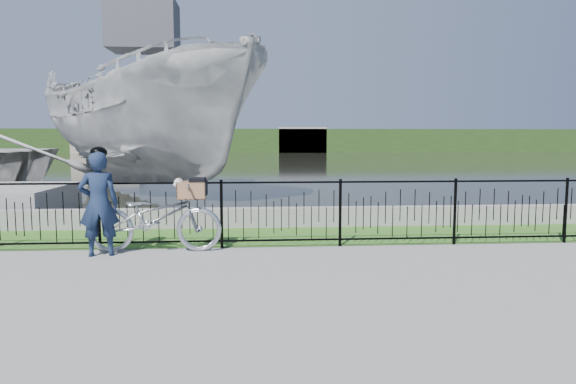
{
  "coord_description": "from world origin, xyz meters",
  "views": [
    {
      "loc": [
        -0.51,
        -6.92,
        1.84
      ],
      "look_at": [
        0.07,
        1.0,
        1.0
      ],
      "focal_mm": 32.0,
      "sensor_mm": 36.0,
      "label": 1
    }
  ],
  "objects": [
    {
      "name": "fence",
      "position": [
        0.0,
        1.6,
        0.58
      ],
      "size": [
        14.0,
        0.06,
        1.15
      ],
      "primitive_type": null,
      "color": "black",
      "rests_on": "ground"
    },
    {
      "name": "bicycle_rig",
      "position": [
        -2.04,
        1.4,
        0.57
      ],
      "size": [
        2.13,
        0.74,
        1.22
      ],
      "color": "#AAB0B7",
      "rests_on": "ground"
    },
    {
      "name": "quay_wall",
      "position": [
        0.0,
        3.6,
        0.2
      ],
      "size": [
        60.0,
        0.3,
        0.4
      ],
      "primitive_type": "cube",
      "color": "gray",
      "rests_on": "ground"
    },
    {
      "name": "cyclist",
      "position": [
        -2.87,
        1.17,
        0.85
      ],
      "size": [
        0.66,
        0.5,
        1.71
      ],
      "color": "#17243F",
      "rests_on": "ground"
    },
    {
      "name": "far_building_right",
      "position": [
        6.0,
        58.5,
        1.6
      ],
      "size": [
        6.0,
        3.0,
        3.2
      ],
      "primitive_type": "cube",
      "color": "#9E937F",
      "rests_on": "ground"
    },
    {
      "name": "far_building_left",
      "position": [
        -18.0,
        58.0,
        2.0
      ],
      "size": [
        8.0,
        4.0,
        4.0
      ],
      "primitive_type": "cube",
      "color": "#9E937F",
      "rests_on": "ground"
    },
    {
      "name": "ground",
      "position": [
        0.0,
        0.0,
        0.0
      ],
      "size": [
        120.0,
        120.0,
        0.0
      ],
      "primitive_type": "plane",
      "color": "gray",
      "rests_on": "ground"
    },
    {
      "name": "far_treeline",
      "position": [
        0.0,
        60.0,
        1.5
      ],
      "size": [
        120.0,
        6.0,
        3.0
      ],
      "primitive_type": "cube",
      "color": "#28451A",
      "rests_on": "ground"
    },
    {
      "name": "grass_strip",
      "position": [
        0.0,
        2.6,
        0.0
      ],
      "size": [
        60.0,
        2.0,
        0.01
      ],
      "primitive_type": "cube",
      "color": "#3B6D22",
      "rests_on": "ground"
    },
    {
      "name": "boat_near",
      "position": [
        -4.01,
        10.71,
        2.33
      ],
      "size": [
        10.73,
        11.82,
        6.3
      ],
      "color": "#B3B4B3",
      "rests_on": "water"
    },
    {
      "name": "water",
      "position": [
        0.0,
        33.0,
        0.0
      ],
      "size": [
        120.0,
        120.0,
        0.0
      ],
      "primitive_type": "plane",
      "color": "black",
      "rests_on": "ground"
    }
  ]
}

